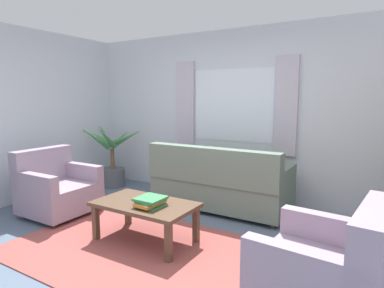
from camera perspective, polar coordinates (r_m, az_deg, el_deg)
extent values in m
plane|color=slate|center=(3.55, -8.68, -18.14)|extent=(6.24, 6.24, 0.00)
cube|color=silver|center=(5.13, 7.37, 5.06)|extent=(5.32, 0.12, 2.60)
cube|color=white|center=(5.07, 7.12, 6.73)|extent=(1.30, 0.01, 1.10)
cube|color=silver|center=(5.44, -1.08, 6.87)|extent=(0.32, 0.06, 1.40)
cube|color=silver|center=(4.77, 16.18, 6.39)|extent=(0.32, 0.06, 1.40)
cube|color=#9E4C47|center=(3.55, -8.68, -18.05)|extent=(2.78, 1.78, 0.01)
cube|color=slate|center=(4.69, 5.05, -8.23)|extent=(1.90, 0.80, 0.38)
cube|color=slate|center=(4.31, 3.24, -3.78)|extent=(1.90, 0.20, 0.48)
cube|color=slate|center=(4.31, 15.59, -5.68)|extent=(0.16, 0.80, 0.24)
cube|color=slate|center=(5.04, -3.84, -3.42)|extent=(0.16, 0.80, 0.24)
cylinder|color=brown|center=(4.75, 16.10, -11.11)|extent=(0.06, 0.06, 0.06)
cylinder|color=brown|center=(5.40, -1.77, -8.42)|extent=(0.06, 0.06, 0.06)
cylinder|color=brown|center=(4.20, 13.91, -13.58)|extent=(0.06, 0.06, 0.06)
cylinder|color=brown|center=(4.93, -5.61, -10.08)|extent=(0.06, 0.06, 0.06)
cube|color=#998499|center=(4.77, -22.13, -8.65)|extent=(0.81, 0.85, 0.36)
cube|color=#998499|center=(4.94, -24.72, -3.35)|extent=(0.19, 0.84, 0.46)
cube|color=#998499|center=(4.50, -25.98, -6.05)|extent=(0.80, 0.13, 0.22)
cube|color=#998499|center=(4.92, -18.98, -4.51)|extent=(0.80, 0.13, 0.22)
cylinder|color=brown|center=(4.40, -22.98, -13.00)|extent=(0.05, 0.05, 0.06)
cylinder|color=brown|center=(4.80, -16.35, -10.88)|extent=(0.05, 0.05, 0.06)
cylinder|color=brown|center=(4.90, -27.53, -11.09)|extent=(0.05, 0.05, 0.06)
cylinder|color=brown|center=(5.27, -21.19, -9.41)|extent=(0.05, 0.05, 0.06)
cube|color=#998499|center=(2.69, 21.04, -21.92)|extent=(0.88, 0.91, 0.36)
cube|color=#998499|center=(2.47, 29.19, -14.74)|extent=(0.26, 0.85, 0.46)
cube|color=#998499|center=(2.89, 23.30, -13.57)|extent=(0.81, 0.19, 0.22)
cube|color=#998499|center=(2.25, 18.82, -19.71)|extent=(0.81, 0.19, 0.22)
cylinder|color=brown|center=(3.16, 16.61, -21.31)|extent=(0.05, 0.05, 0.06)
cube|color=brown|center=(3.62, -8.22, -10.42)|extent=(1.10, 0.64, 0.04)
cube|color=brown|center=(3.84, -16.52, -13.08)|extent=(0.06, 0.06, 0.40)
cube|color=brown|center=(3.23, -4.14, -16.90)|extent=(0.06, 0.06, 0.40)
cube|color=brown|center=(4.18, -11.17, -11.11)|extent=(0.06, 0.06, 0.40)
cube|color=brown|center=(3.63, 0.72, -13.97)|extent=(0.06, 0.06, 0.40)
cube|color=#387F4C|center=(3.48, -7.21, -10.64)|extent=(0.27, 0.26, 0.02)
cube|color=orange|center=(3.48, -7.34, -10.23)|extent=(0.21, 0.33, 0.03)
cube|color=#387F4C|center=(3.47, -7.20, -9.81)|extent=(0.24, 0.30, 0.02)
cube|color=#387F4C|center=(3.46, -7.26, -9.46)|extent=(0.27, 0.28, 0.03)
cylinder|color=#56565B|center=(6.01, -13.67, -5.68)|extent=(0.42, 0.42, 0.32)
cylinder|color=brown|center=(5.94, -13.77, -2.53)|extent=(0.07, 0.07, 0.35)
cone|color=#47894C|center=(5.67, -11.72, 1.02)|extent=(0.61, 0.10, 0.31)
cone|color=#47894C|center=(5.91, -11.23, 1.13)|extent=(0.36, 0.51, 0.36)
cone|color=#47894C|center=(6.06, -12.46, 0.93)|extent=(0.12, 0.45, 0.31)
cone|color=#47894C|center=(6.19, -15.15, 1.72)|extent=(0.62, 0.37, 0.42)
cone|color=#47894C|center=(6.03, -16.51, 1.31)|extent=(0.60, 0.30, 0.35)
cone|color=#47894C|center=(5.71, -16.56, 0.99)|extent=(0.19, 0.57, 0.47)
cone|color=#47894C|center=(5.54, -14.71, 1.07)|extent=(0.35, 0.61, 0.48)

